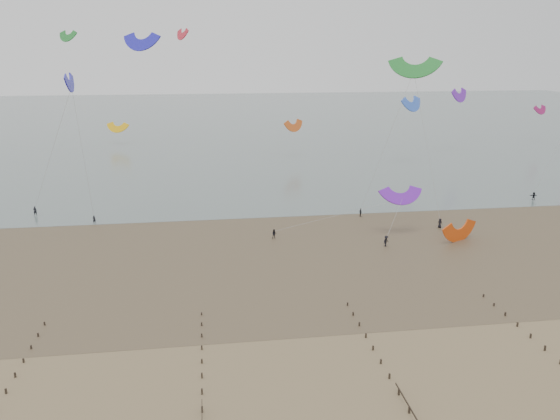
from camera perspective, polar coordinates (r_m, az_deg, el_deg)
The scene contains 6 objects.
ground at distance 58.33m, azimuth 6.25°, elevation -15.36°, with size 500.00×500.00×0.00m, color brown.
sea_and_shore at distance 88.27m, azimuth -1.76°, elevation -3.86°, with size 500.00×665.00×0.03m.
kitesurfer_lead at distance 105.28m, azimuth -18.85°, elevation -0.94°, with size 0.55×0.36×1.50m, color black.
kitesurfers at distance 101.65m, azimuth 10.98°, elevation -0.88°, with size 102.31×26.79×1.82m.
grounded_kite at distance 95.65m, azimuth 18.17°, elevation -3.08°, with size 6.71×3.51×5.11m, color #D9450D, non-canonical shape.
kites_airborne at distance 138.25m, azimuth -8.04°, elevation 11.71°, with size 245.45×128.66×43.48m.
Camera 1 is at (-12.91, -47.89, 30.69)m, focal length 35.00 mm.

